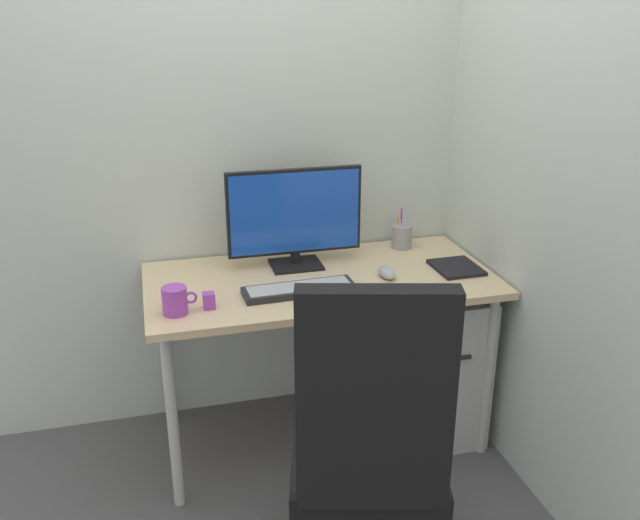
# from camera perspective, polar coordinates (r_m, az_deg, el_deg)

# --- Properties ---
(ground_plane) EXTENTS (8.00, 8.00, 0.00)m
(ground_plane) POSITION_cam_1_polar(r_m,az_deg,el_deg) (3.06, 0.04, -14.40)
(ground_plane) COLOR #4C4C51
(wall_back) EXTENTS (2.90, 0.04, 2.80)m
(wall_back) POSITION_cam_1_polar(r_m,az_deg,el_deg) (2.87, -1.89, 13.53)
(wall_back) COLOR #B7C1BC
(wall_back) RESTS_ON ground_plane
(wall_side_right) EXTENTS (0.04, 2.21, 2.80)m
(wall_side_right) POSITION_cam_1_polar(r_m,az_deg,el_deg) (2.60, 17.13, 11.82)
(wall_side_right) COLOR #B7C1BC
(wall_side_right) RESTS_ON ground_plane
(desk) EXTENTS (1.37, 0.68, 0.74)m
(desk) POSITION_cam_1_polar(r_m,az_deg,el_deg) (2.73, 0.05, -2.81)
(desk) COLOR #D1B78C
(desk) RESTS_ON ground_plane
(office_chair) EXTENTS (0.59, 0.64, 1.10)m
(office_chair) POSITION_cam_1_polar(r_m,az_deg,el_deg) (2.09, 4.16, -14.75)
(office_chair) COLOR black
(office_chair) RESTS_ON ground_plane
(filing_cabinet) EXTENTS (0.47, 0.54, 0.66)m
(filing_cabinet) POSITION_cam_1_polar(r_m,az_deg,el_deg) (2.99, 7.95, -8.03)
(filing_cabinet) COLOR #B2B5BA
(filing_cabinet) RESTS_ON ground_plane
(monitor) EXTENTS (0.55, 0.16, 0.41)m
(monitor) POSITION_cam_1_polar(r_m,az_deg,el_deg) (2.75, -2.12, 3.72)
(monitor) COLOR black
(monitor) RESTS_ON desk
(keyboard) EXTENTS (0.43, 0.14, 0.03)m
(keyboard) POSITION_cam_1_polar(r_m,az_deg,el_deg) (2.55, -1.75, -2.47)
(keyboard) COLOR black
(keyboard) RESTS_ON desk
(mouse) EXTENTS (0.07, 0.11, 0.04)m
(mouse) POSITION_cam_1_polar(r_m,az_deg,el_deg) (2.70, 5.59, -1.04)
(mouse) COLOR #9EA0A5
(mouse) RESTS_ON desk
(pen_holder) EXTENTS (0.09, 0.09, 0.18)m
(pen_holder) POSITION_cam_1_polar(r_m,az_deg,el_deg) (3.02, 6.85, 1.98)
(pen_holder) COLOR gray
(pen_holder) RESTS_ON desk
(notebook) EXTENTS (0.18, 0.21, 0.02)m
(notebook) POSITION_cam_1_polar(r_m,az_deg,el_deg) (2.83, 11.32, -0.62)
(notebook) COLOR black
(notebook) RESTS_ON desk
(coffee_mug) EXTENTS (0.12, 0.09, 0.10)m
(coffee_mug) POSITION_cam_1_polar(r_m,az_deg,el_deg) (2.43, -12.01, -3.33)
(coffee_mug) COLOR purple
(coffee_mug) RESTS_ON desk
(desk_clamp_accessory) EXTENTS (0.04, 0.04, 0.06)m
(desk_clamp_accessory) POSITION_cam_1_polar(r_m,az_deg,el_deg) (2.45, -9.26, -3.37)
(desk_clamp_accessory) COLOR purple
(desk_clamp_accessory) RESTS_ON desk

